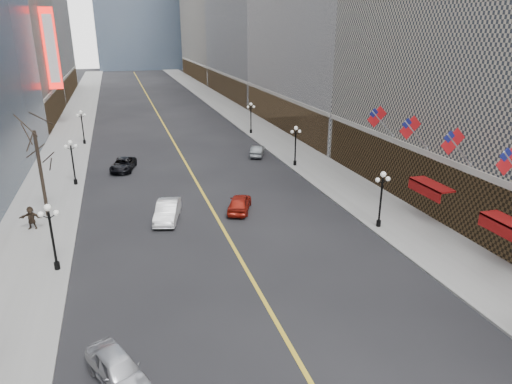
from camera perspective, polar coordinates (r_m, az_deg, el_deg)
sidewalk_east at (r=73.45m, az=0.15°, el=8.09°), size 6.00×230.00×0.15m
sidewalk_west at (r=70.72m, az=-22.24°, el=6.17°), size 6.00×230.00×0.15m
lane_line at (r=80.50m, az=-11.68°, el=8.66°), size 0.25×200.00×0.02m
streetlamp_east_1 at (r=36.44m, az=15.41°, el=-0.18°), size 1.26×0.44×4.52m
streetlamp_east_2 at (r=51.85m, az=4.96°, el=6.30°), size 1.26×0.44×4.52m
streetlamp_east_3 at (r=68.54m, az=-0.65°, el=9.65°), size 1.26×0.44×4.52m
streetlamp_west_1 at (r=31.54m, az=-24.22°, el=-4.40°), size 1.26×0.44×4.52m
streetlamp_west_2 at (r=48.54m, az=-21.98°, el=4.00°), size 1.26×0.44×4.52m
streetlamp_west_3 at (r=66.07m, az=-20.91°, el=7.99°), size 1.26×0.44×4.52m
flag_2 at (r=31.46m, az=29.28°, el=3.24°), size 2.87×0.12×2.87m
flag_3 at (r=34.97m, az=23.56°, el=5.57°), size 2.87×0.12×2.87m
flag_4 at (r=38.81m, az=18.90°, el=7.41°), size 2.87×0.12×2.87m
flag_5 at (r=42.88m, az=15.06°, el=8.87°), size 2.87×0.12×2.87m
awning_b at (r=33.28m, az=29.04°, el=-3.63°), size 1.40×4.00×0.93m
awning_c at (r=38.78m, az=20.85°, el=0.70°), size 1.40×4.00×0.93m
theatre_marquee at (r=79.35m, az=-24.24°, el=15.99°), size 2.00×0.55×12.00m
tree_west_far at (r=40.27m, az=-25.77°, el=5.39°), size 3.60×3.60×7.92m
car_nb_near at (r=22.41m, az=-16.89°, el=-20.41°), size 3.26×4.52×1.43m
car_nb_mid at (r=38.07m, az=-11.02°, el=-2.36°), size 2.84×5.08×1.59m
car_nb_far at (r=52.81m, az=-16.27°, el=3.32°), size 3.30×5.22×1.34m
car_sb_mid at (r=39.26m, az=-2.07°, el=-1.38°), size 3.28×4.68×1.48m
car_sb_far at (r=56.56m, az=0.17°, el=5.18°), size 2.92×4.30×1.34m
ped_west_far at (r=39.45m, az=-26.30°, el=-2.89°), size 1.77×0.84×1.84m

